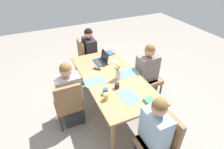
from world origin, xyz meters
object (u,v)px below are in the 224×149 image
Objects in this scene: person_near_left_mid at (147,75)px; chair_far_right_near at (68,102)px; person_far_right_near at (70,97)px; phone_black at (97,69)px; coffee_mug_near_left at (117,86)px; coffee_mug_near_right at (105,91)px; laptop_head_right_left_far at (102,60)px; dining_table at (112,80)px; person_head_left_left_near at (154,137)px; book_red_cover at (110,53)px; flower_vase at (118,71)px; phone_silver at (114,61)px; chair_head_left_left_near at (161,140)px; book_blue_cover at (151,102)px; coffee_mug_centre_left at (106,97)px; person_head_right_left_far at (90,56)px; chair_near_left_mid at (147,74)px; chair_head_right_left_far at (86,56)px.

chair_far_right_near is at bearing 92.88° from person_near_left_mid.
person_far_right_near reaches higher than phone_black.
coffee_mug_near_left is 0.93× the size of coffee_mug_near_right.
laptop_head_right_left_far is 0.88m from coffee_mug_near_left.
dining_table is at bearing -10.43° from coffee_mug_near_left.
laptop_head_right_left_far is (1.81, -0.00, 0.24)m from person_head_left_left_near.
person_head_left_left_near is 1.33× the size of chair_far_right_near.
book_red_cover is at bearing -85.93° from phone_black.
flower_vase is at bearing -51.72° from coffee_mug_near_right.
chair_head_left_left_near is at bearing 133.99° from phone_silver.
person_far_right_near is (-0.01, 1.55, 0.00)m from person_near_left_mid.
person_far_right_near is 7.97× the size of phone_black.
person_near_left_mid reaches higher than book_red_cover.
phone_silver is at bearing -0.49° from book_blue_cover.
chair_far_right_near reaches higher than phone_silver.
flower_vase is at bearing -44.41° from coffee_mug_centre_left.
flower_vase reaches higher than book_blue_cover.
coffee_mug_near_right is (0.89, 0.32, 0.24)m from person_head_left_left_near.
chair_head_left_left_near is 0.75× the size of person_head_right_left_far.
coffee_mug_near_right is 0.63× the size of phone_silver.
dining_table is at bearing -84.96° from chair_far_right_near.
book_red_cover is (0.84, -0.34, 0.09)m from dining_table.
laptop_head_right_left_far is 2.91× the size of coffee_mug_centre_left.
chair_head_left_left_near is 10.28× the size of coffee_mug_near_left.
person_head_left_left_near is 1.56m from chair_near_left_mid.
chair_near_left_mid is 1.43m from person_head_right_left_far.
chair_head_left_left_near is at bearing -175.47° from dining_table.
person_far_right_near is (1.26, 0.81, 0.00)m from person_head_left_left_near.
person_near_left_mid is at bearing -173.82° from phone_silver.
flower_vase is at bearing -140.12° from dining_table.
coffee_mug_near_right is at bearing -118.27° from chair_far_right_near.
flower_vase reaches higher than chair_near_left_mid.
person_head_left_left_near is 1.63m from phone_black.
person_head_left_left_near is 7.97× the size of phone_silver.
chair_head_left_left_near is 3.21× the size of flower_vase.
dining_table is at bearing 1.35° from person_head_left_left_near.
person_far_right_near is 5.97× the size of book_red_cover.
person_near_left_mid is 1.46m from person_head_right_left_far.
coffee_mug_near_right is at bearing 128.46° from phone_black.
laptop_head_right_left_far is 0.98m from coffee_mug_near_right.
chair_near_left_mid is at bearing -158.26° from book_red_cover.
phone_silver is at bearing -22.04° from coffee_mug_near_left.
book_red_cover reaches higher than phone_silver.
coffee_mug_near_left is (-0.23, 0.13, -0.10)m from flower_vase.
person_near_left_mid is at bearing -89.77° from person_far_right_near.
book_red_cover is (2.16, -0.23, 0.23)m from chair_head_left_left_near.
person_far_right_near is at bearing 151.46° from chair_head_right_left_far.
person_far_right_near is at bearing 32.75° from person_head_left_left_near.
laptop_head_right_left_far is at bearing 59.16° from chair_near_left_mid.
chair_far_right_near is (-1.40, 0.78, 0.00)m from chair_head_right_left_far.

